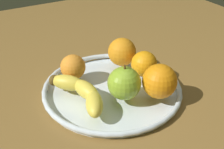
{
  "coord_description": "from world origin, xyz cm",
  "views": [
    {
      "loc": [
        -48.0,
        27.55,
        39.49
      ],
      "look_at": [
        0.0,
        0.0,
        4.8
      ],
      "focal_mm": 45.7,
      "sensor_mm": 36.0,
      "label": 1
    }
  ],
  "objects": [
    {
      "name": "fruit_bowl",
      "position": [
        0.0,
        0.0,
        0.92
      ],
      "size": [
        32.69,
        32.69,
        1.8
      ],
      "color": "silver",
      "rests_on": "ground_plane"
    },
    {
      "name": "banana",
      "position": [
        -0.94,
        8.29,
        3.58
      ],
      "size": [
        18.52,
        8.96,
        3.55
      ],
      "rotation": [
        0.0,
        0.0,
        0.17
      ],
      "color": "yellow",
      "rests_on": "fruit_bowl"
    },
    {
      "name": "orange_front_left",
      "position": [
        7.54,
        6.45,
        4.84
      ],
      "size": [
        6.07,
        6.07,
        6.07
      ],
      "primitive_type": "sphere",
      "color": "orange",
      "rests_on": "fruit_bowl"
    },
    {
      "name": "apple",
      "position": [
        -5.3,
        0.31,
        5.47
      ],
      "size": [
        7.33,
        7.33,
        8.13
      ],
      "color": "#89B12C",
      "rests_on": "fruit_bowl"
    },
    {
      "name": "orange_back_left",
      "position": [
        -8.66,
        -6.88,
        5.62
      ],
      "size": [
        7.65,
        7.65,
        7.65
      ],
      "primitive_type": "sphere",
      "color": "orange",
      "rests_on": "fruit_bowl"
    },
    {
      "name": "ground_plane",
      "position": [
        0.0,
        0.0,
        -2.0
      ],
      "size": [
        142.71,
        142.71,
        4.0
      ],
      "primitive_type": "cube",
      "color": "brown"
    },
    {
      "name": "orange_front_right",
      "position": [
        -0.39,
        -8.99,
        4.99
      ],
      "size": [
        6.38,
        6.38,
        6.38
      ],
      "primitive_type": "sphere",
      "color": "orange",
      "rests_on": "fruit_bowl"
    },
    {
      "name": "orange_back_right",
      "position": [
        7.34,
        -7.19,
        5.45
      ],
      "size": [
        7.3,
        7.3,
        7.3
      ],
      "primitive_type": "sphere",
      "color": "orange",
      "rests_on": "fruit_bowl"
    }
  ]
}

